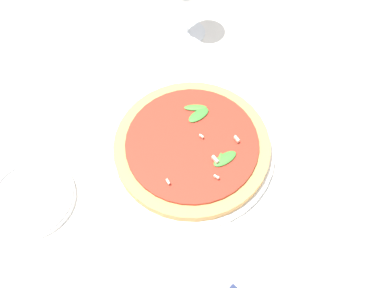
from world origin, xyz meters
The scene contains 3 objects.
ground_plane centered at (0.00, 0.00, 0.00)m, with size 6.00×6.00×0.00m, color silver.
pizza_arugula_main centered at (0.03, 0.02, 0.02)m, with size 0.31×0.31×0.05m.
side_plate_white centered at (-0.11, -0.24, 0.01)m, with size 0.15×0.15×0.02m.
Camera 1 is at (0.31, -0.29, 0.73)m, focal length 42.00 mm.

